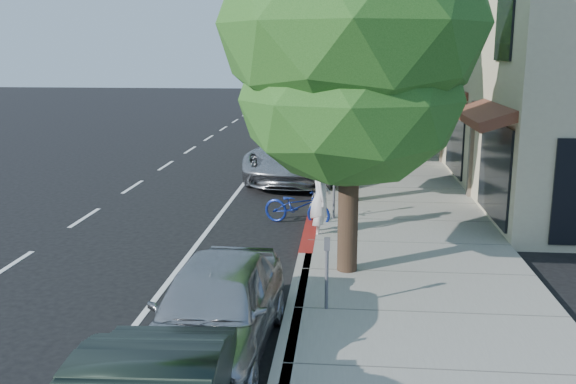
# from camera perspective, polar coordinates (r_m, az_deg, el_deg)

# --- Properties ---
(ground) EXTENTS (120.00, 120.00, 0.00)m
(ground) POSITION_cam_1_polar(r_m,az_deg,el_deg) (14.99, 1.79, -4.81)
(ground) COLOR black
(ground) RESTS_ON ground
(sidewalk) EXTENTS (4.60, 56.00, 0.15)m
(sidewalk) POSITION_cam_1_polar(r_m,az_deg,el_deg) (22.75, 8.80, 1.29)
(sidewalk) COLOR gray
(sidewalk) RESTS_ON ground
(curb) EXTENTS (0.30, 56.00, 0.15)m
(curb) POSITION_cam_1_polar(r_m,az_deg,el_deg) (22.72, 3.00, 1.40)
(curb) COLOR #9E998E
(curb) RESTS_ON ground
(curb_red_segment) EXTENTS (0.32, 4.00, 0.15)m
(curb_red_segment) POSITION_cam_1_polar(r_m,az_deg,el_deg) (15.92, 2.01, -3.48)
(curb_red_segment) COLOR maroon
(curb_red_segment) RESTS_ON ground
(storefront_building) EXTENTS (10.00, 36.00, 7.00)m
(storefront_building) POSITION_cam_1_polar(r_m,az_deg,el_deg) (33.46, 20.71, 10.13)
(storefront_building) COLOR beige
(storefront_building) RESTS_ON ground
(street_tree_0) EXTENTS (5.06, 5.06, 7.87)m
(street_tree_0) POSITION_cam_1_polar(r_m,az_deg,el_deg) (12.28, 5.70, 14.05)
(street_tree_0) COLOR black
(street_tree_0) RESTS_ON ground
(street_tree_1) EXTENTS (4.19, 4.19, 6.97)m
(street_tree_1) POSITION_cam_1_polar(r_m,az_deg,el_deg) (18.27, 5.53, 12.03)
(street_tree_1) COLOR black
(street_tree_1) RESTS_ON ground
(street_tree_2) EXTENTS (4.70, 4.70, 7.43)m
(street_tree_2) POSITION_cam_1_polar(r_m,az_deg,el_deg) (24.27, 5.49, 12.72)
(street_tree_2) COLOR black
(street_tree_2) RESTS_ON ground
(street_tree_3) EXTENTS (5.04, 5.04, 7.31)m
(street_tree_3) POSITION_cam_1_polar(r_m,az_deg,el_deg) (30.27, 5.44, 12.37)
(street_tree_3) COLOR black
(street_tree_3) RESTS_ON ground
(street_tree_4) EXTENTS (4.54, 4.54, 7.78)m
(street_tree_4) POSITION_cam_1_polar(r_m,az_deg,el_deg) (36.28, 5.44, 13.14)
(street_tree_4) COLOR black
(street_tree_4) RESTS_ON ground
(street_tree_5) EXTENTS (4.78, 4.78, 7.54)m
(street_tree_5) POSITION_cam_1_polar(r_m,az_deg,el_deg) (42.27, 5.41, 12.74)
(street_tree_5) COLOR black
(street_tree_5) RESTS_ON ground
(cyclist) EXTENTS (0.53, 0.77, 2.02)m
(cyclist) POSITION_cam_1_polar(r_m,az_deg,el_deg) (15.35, 2.90, -0.48)
(cyclist) COLOR silver
(cyclist) RESTS_ON ground
(bicycle) EXTENTS (1.94, 1.18, 0.96)m
(bicycle) POSITION_cam_1_polar(r_m,az_deg,el_deg) (16.69, 0.82, -1.27)
(bicycle) COLOR navy
(bicycle) RESTS_ON ground
(silver_suv) EXTENTS (3.78, 6.90, 1.83)m
(silver_suv) POSITION_cam_1_polar(r_m,az_deg,el_deg) (22.61, 1.21, 3.53)
(silver_suv) COLOR #A3A3A7
(silver_suv) RESTS_ON ground
(dark_sedan) EXTENTS (1.96, 4.24, 1.34)m
(dark_sedan) POSITION_cam_1_polar(r_m,az_deg,el_deg) (27.43, 2.36, 4.61)
(dark_sedan) COLOR black
(dark_sedan) RESTS_ON ground
(white_pickup) EXTENTS (2.98, 6.19, 1.74)m
(white_pickup) POSITION_cam_1_polar(r_m,az_deg,el_deg) (31.31, 1.29, 5.98)
(white_pickup) COLOR white
(white_pickup) RESTS_ON ground
(dark_suv_far) EXTENTS (1.93, 4.49, 1.51)m
(dark_suv_far) POSITION_cam_1_polar(r_m,az_deg,el_deg) (42.00, 1.03, 7.52)
(dark_suv_far) COLOR black
(dark_suv_far) RESTS_ON ground
(near_car_a) EXTENTS (1.86, 4.32, 1.45)m
(near_car_a) POSITION_cam_1_polar(r_m,az_deg,el_deg) (9.73, -6.48, -10.21)
(near_car_a) COLOR #A3A4A8
(near_car_a) RESTS_ON ground
(pedestrian) EXTENTS (1.03, 0.94, 1.72)m
(pedestrian) POSITION_cam_1_polar(r_m,az_deg,el_deg) (25.38, 5.97, 4.68)
(pedestrian) COLOR black
(pedestrian) RESTS_ON sidewalk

